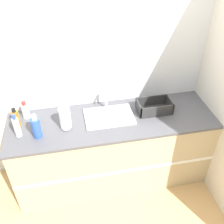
{
  "coord_description": "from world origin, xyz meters",
  "views": [
    {
      "loc": [
        -0.42,
        -1.75,
        2.65
      ],
      "look_at": [
        -0.01,
        0.3,
        1.02
      ],
      "focal_mm": 42.0,
      "sensor_mm": 36.0,
      "label": 1
    }
  ],
  "objects_px": {
    "sink": "(109,115)",
    "paper_towel_roll": "(65,118)",
    "bottle_amber": "(16,119)",
    "bottle_blue": "(36,128)",
    "bottle_white_spray": "(25,110)",
    "bottle_clear": "(17,127)",
    "dish_rack": "(154,108)"
  },
  "relations": [
    {
      "from": "bottle_white_spray",
      "to": "dish_rack",
      "type": "bearing_deg",
      "value": -7.06
    },
    {
      "from": "sink",
      "to": "bottle_amber",
      "type": "bearing_deg",
      "value": 177.73
    },
    {
      "from": "sink",
      "to": "bottle_white_spray",
      "type": "relative_size",
      "value": 2.63
    },
    {
      "from": "paper_towel_roll",
      "to": "bottle_amber",
      "type": "relative_size",
      "value": 1.09
    },
    {
      "from": "sink",
      "to": "bottle_clear",
      "type": "height_order",
      "value": "sink"
    },
    {
      "from": "paper_towel_roll",
      "to": "bottle_amber",
      "type": "distance_m",
      "value": 0.5
    },
    {
      "from": "paper_towel_roll",
      "to": "bottle_blue",
      "type": "bearing_deg",
      "value": -165.01
    },
    {
      "from": "bottle_clear",
      "to": "dish_rack",
      "type": "bearing_deg",
      "value": 4.62
    },
    {
      "from": "sink",
      "to": "bottle_clear",
      "type": "distance_m",
      "value": 0.92
    },
    {
      "from": "dish_rack",
      "to": "bottle_white_spray",
      "type": "relative_size",
      "value": 1.86
    },
    {
      "from": "bottle_clear",
      "to": "sink",
      "type": "bearing_deg",
      "value": 6.91
    },
    {
      "from": "sink",
      "to": "paper_towel_roll",
      "type": "distance_m",
      "value": 0.47
    },
    {
      "from": "bottle_amber",
      "to": "bottle_blue",
      "type": "bearing_deg",
      "value": -44.17
    },
    {
      "from": "bottle_white_spray",
      "to": "sink",
      "type": "bearing_deg",
      "value": -11.33
    },
    {
      "from": "sink",
      "to": "bottle_white_spray",
      "type": "distance_m",
      "value": 0.87
    },
    {
      "from": "sink",
      "to": "bottle_clear",
      "type": "relative_size",
      "value": 2.03
    },
    {
      "from": "sink",
      "to": "bottle_amber",
      "type": "relative_size",
      "value": 2.31
    },
    {
      "from": "dish_rack",
      "to": "bottle_clear",
      "type": "relative_size",
      "value": 1.43
    },
    {
      "from": "bottle_blue",
      "to": "bottle_clear",
      "type": "distance_m",
      "value": 0.19
    },
    {
      "from": "sink",
      "to": "bottle_blue",
      "type": "xyz_separation_m",
      "value": [
        -0.73,
        -0.16,
        0.1
      ]
    },
    {
      "from": "bottle_blue",
      "to": "paper_towel_roll",
      "type": "bearing_deg",
      "value": 14.99
    },
    {
      "from": "dish_rack",
      "to": "bottle_blue",
      "type": "relative_size",
      "value": 1.39
    },
    {
      "from": "sink",
      "to": "bottle_amber",
      "type": "xyz_separation_m",
      "value": [
        -0.93,
        0.04,
        0.08
      ]
    },
    {
      "from": "sink",
      "to": "paper_towel_roll",
      "type": "height_order",
      "value": "sink"
    },
    {
      "from": "sink",
      "to": "bottle_white_spray",
      "type": "xyz_separation_m",
      "value": [
        -0.85,
        0.17,
        0.07
      ]
    },
    {
      "from": "paper_towel_roll",
      "to": "bottle_amber",
      "type": "bearing_deg",
      "value": 165.46
    },
    {
      "from": "dish_rack",
      "to": "bottle_amber",
      "type": "distance_m",
      "value": 1.43
    },
    {
      "from": "dish_rack",
      "to": "bottle_white_spray",
      "type": "distance_m",
      "value": 1.36
    },
    {
      "from": "sink",
      "to": "bottle_blue",
      "type": "height_order",
      "value": "sink"
    },
    {
      "from": "paper_towel_roll",
      "to": "bottle_white_spray",
      "type": "distance_m",
      "value": 0.48
    },
    {
      "from": "bottle_amber",
      "to": "bottle_white_spray",
      "type": "relative_size",
      "value": 1.14
    },
    {
      "from": "bottle_blue",
      "to": "bottle_white_spray",
      "type": "distance_m",
      "value": 0.36
    }
  ]
}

